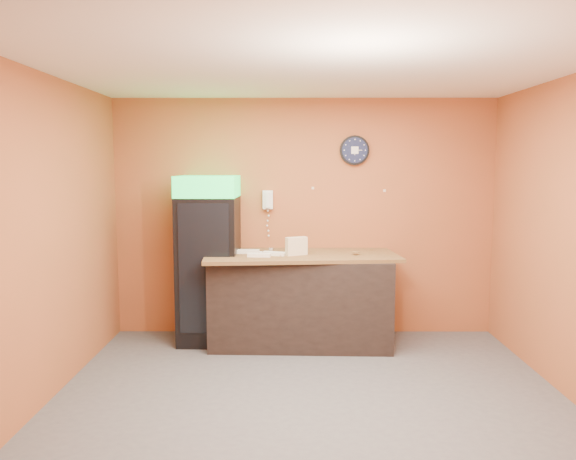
{
  "coord_description": "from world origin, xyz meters",
  "views": [
    {
      "loc": [
        -0.18,
        -4.66,
        2.02
      ],
      "look_at": [
        -0.19,
        0.6,
        1.41
      ],
      "focal_mm": 35.0,
      "sensor_mm": 36.0,
      "label": 1
    }
  ],
  "objects": [
    {
      "name": "floor",
      "position": [
        0.0,
        0.0,
        0.0
      ],
      "size": [
        4.5,
        4.5,
        0.0
      ],
      "primitive_type": "plane",
      "color": "#47474C",
      "rests_on": "ground"
    },
    {
      "name": "back_wall",
      "position": [
        0.0,
        2.0,
        1.4
      ],
      "size": [
        4.5,
        0.02,
        2.8
      ],
      "primitive_type": "cube",
      "color": "#AC5830",
      "rests_on": "floor"
    },
    {
      "name": "left_wall",
      "position": [
        -2.25,
        0.0,
        1.4
      ],
      "size": [
        0.02,
        4.0,
        2.8
      ],
      "primitive_type": "cube",
      "color": "#AC5830",
      "rests_on": "floor"
    },
    {
      "name": "ceiling",
      "position": [
        0.0,
        0.0,
        2.8
      ],
      "size": [
        4.5,
        4.0,
        0.02
      ],
      "primitive_type": "cube",
      "color": "white",
      "rests_on": "back_wall"
    },
    {
      "name": "beverage_cooler",
      "position": [
        -1.1,
        1.61,
        0.93
      ],
      "size": [
        0.68,
        0.69,
        1.9
      ],
      "rotation": [
        0.0,
        0.0,
        -0.02
      ],
      "color": "black",
      "rests_on": "floor"
    },
    {
      "name": "prep_counter",
      "position": [
        -0.05,
        1.56,
        0.5
      ],
      "size": [
        2.02,
        0.95,
        1.0
      ],
      "primitive_type": "cube",
      "rotation": [
        0.0,
        0.0,
        -0.03
      ],
      "color": "black",
      "rests_on": "floor"
    },
    {
      "name": "wall_clock",
      "position": [
        0.59,
        1.97,
        2.19
      ],
      "size": [
        0.35,
        0.06,
        0.35
      ],
      "color": "black",
      "rests_on": "back_wall"
    },
    {
      "name": "wall_phone",
      "position": [
        -0.43,
        1.95,
        1.61
      ],
      "size": [
        0.12,
        0.1,
        0.22
      ],
      "color": "white",
      "rests_on": "back_wall"
    },
    {
      "name": "butcher_paper",
      "position": [
        -0.05,
        1.56,
        1.02
      ],
      "size": [
        2.21,
        1.14,
        0.04
      ],
      "primitive_type": "cube",
      "rotation": [
        0.0,
        0.0,
        0.08
      ],
      "color": "brown",
      "rests_on": "prep_counter"
    },
    {
      "name": "sub_roll_stack",
      "position": [
        -0.1,
        1.44,
        1.14
      ],
      "size": [
        0.25,
        0.17,
        0.2
      ],
      "rotation": [
        0.0,
        0.0,
        0.42
      ],
      "color": "beige",
      "rests_on": "butcher_paper"
    },
    {
      "name": "wrapped_sandwich_left",
      "position": [
        -0.51,
        1.33,
        1.05
      ],
      "size": [
        0.26,
        0.11,
        0.04
      ],
      "primitive_type": "cube",
      "rotation": [
        0.0,
        0.0,
        -0.07
      ],
      "color": "white",
      "rests_on": "butcher_paper"
    },
    {
      "name": "wrapped_sandwich_mid",
      "position": [
        -0.35,
        1.43,
        1.05
      ],
      "size": [
        0.28,
        0.18,
        0.04
      ],
      "primitive_type": "cube",
      "rotation": [
        0.0,
        0.0,
        -0.35
      ],
      "color": "white",
      "rests_on": "butcher_paper"
    },
    {
      "name": "wrapped_sandwich_right",
      "position": [
        -0.65,
        1.58,
        1.05
      ],
      "size": [
        0.27,
        0.11,
        0.04
      ],
      "primitive_type": "cube",
      "rotation": [
        0.0,
        0.0,
        -0.02
      ],
      "color": "white",
      "rests_on": "butcher_paper"
    },
    {
      "name": "kitchen_tool",
      "position": [
        -0.38,
        1.57,
        1.07
      ],
      "size": [
        0.06,
        0.06,
        0.06
      ],
      "primitive_type": "cylinder",
      "color": "silver",
      "rests_on": "butcher_paper"
    }
  ]
}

